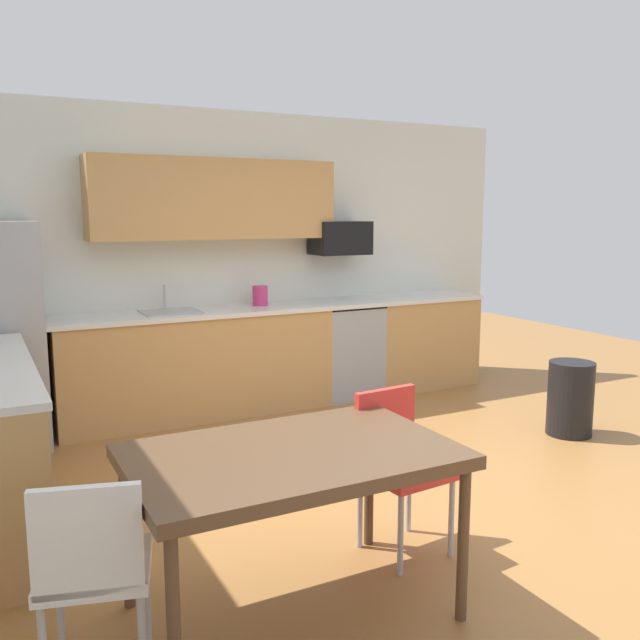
% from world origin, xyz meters
% --- Properties ---
extents(ground_plane, '(12.00, 12.00, 0.00)m').
position_xyz_m(ground_plane, '(0.00, 0.00, 0.00)').
color(ground_plane, '#9E6B38').
extents(wall_back, '(5.80, 0.10, 2.70)m').
position_xyz_m(wall_back, '(0.00, 2.65, 1.35)').
color(wall_back, silver).
rests_on(wall_back, ground).
extents(cabinet_run_back, '(2.40, 0.60, 0.90)m').
position_xyz_m(cabinet_run_back, '(-0.55, 2.30, 0.45)').
color(cabinet_run_back, tan).
rests_on(cabinet_run_back, ground).
extents(cabinet_run_back_right, '(1.15, 0.60, 0.90)m').
position_xyz_m(cabinet_run_back_right, '(1.82, 2.30, 0.45)').
color(cabinet_run_back_right, tan).
rests_on(cabinet_run_back_right, ground).
extents(countertop_back, '(4.80, 0.64, 0.04)m').
position_xyz_m(countertop_back, '(0.00, 2.30, 0.92)').
color(countertop_back, silver).
rests_on(countertop_back, cabinet_run_back).
extents(upper_cabinets_back, '(2.20, 0.34, 0.70)m').
position_xyz_m(upper_cabinets_back, '(-0.30, 2.43, 1.90)').
color(upper_cabinets_back, tan).
extents(oven_range, '(0.60, 0.60, 0.91)m').
position_xyz_m(oven_range, '(0.95, 2.30, 0.46)').
color(oven_range, '#999BA0').
rests_on(oven_range, ground).
extents(microwave, '(0.54, 0.36, 0.32)m').
position_xyz_m(microwave, '(0.95, 2.40, 1.54)').
color(microwave, black).
extents(sink_basin, '(0.48, 0.40, 0.14)m').
position_xyz_m(sink_basin, '(-0.77, 2.30, 0.88)').
color(sink_basin, '#A5A8AD').
rests_on(sink_basin, countertop_back).
extents(sink_faucet, '(0.02, 0.02, 0.24)m').
position_xyz_m(sink_faucet, '(-0.77, 2.48, 1.04)').
color(sink_faucet, '#B2B5BA').
rests_on(sink_faucet, countertop_back).
extents(dining_table, '(1.40, 0.90, 0.77)m').
position_xyz_m(dining_table, '(-1.08, -0.81, 0.70)').
color(dining_table, brown).
rests_on(dining_table, ground).
extents(chair_near_table, '(0.43, 0.43, 0.85)m').
position_xyz_m(chair_near_table, '(-0.33, -0.52, 0.50)').
color(chair_near_table, red).
rests_on(chair_near_table, ground).
extents(chair_far_side, '(0.49, 0.49, 0.85)m').
position_xyz_m(chair_far_side, '(-1.94, -0.92, 0.50)').
color(chair_far_side, white).
rests_on(chair_far_side, ground).
extents(trash_bin, '(0.36, 0.36, 0.60)m').
position_xyz_m(trash_bin, '(1.97, 0.39, 0.30)').
color(trash_bin, black).
rests_on(trash_bin, ground).
extents(kettle, '(0.14, 0.14, 0.20)m').
position_xyz_m(kettle, '(0.08, 2.35, 1.02)').
color(kettle, '#CC3372').
rests_on(kettle, countertop_back).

